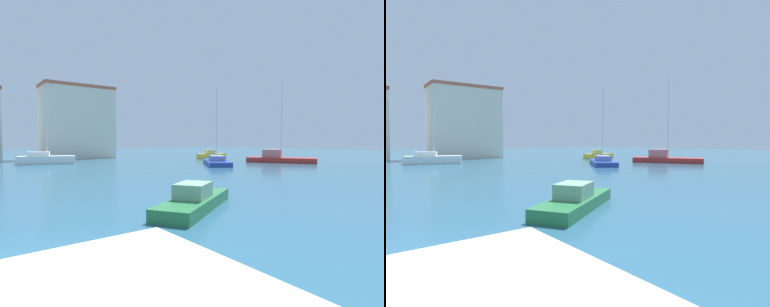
% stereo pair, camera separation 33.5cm
% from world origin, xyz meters
% --- Properties ---
extents(water, '(160.00, 160.00, 0.00)m').
position_xyz_m(water, '(15.00, 20.00, 0.00)').
color(water, '#285670').
rests_on(water, ground).
extents(sailboat_white_distant_east, '(6.81, 3.90, 8.83)m').
position_xyz_m(sailboat_white_distant_east, '(7.76, 33.49, 0.61)').
color(sailboat_white_distant_east, white).
rests_on(sailboat_white_distant_east, water).
extents(sailboat_blue_outer_mooring, '(6.46, 7.77, 9.01)m').
position_xyz_m(sailboat_blue_outer_mooring, '(23.58, 19.66, 0.42)').
color(sailboat_blue_outer_mooring, '#233D93').
rests_on(sailboat_blue_outer_mooring, water).
extents(sailboat_red_mid_harbor, '(6.62, 8.83, 11.00)m').
position_xyz_m(sailboat_red_mid_harbor, '(32.49, 17.23, 0.55)').
color(sailboat_red_mid_harbor, '#B22823').
rests_on(sailboat_red_mid_harbor, water).
extents(motorboat_yellow_far_left, '(5.20, 1.66, 1.44)m').
position_xyz_m(motorboat_yellow_far_left, '(31.49, 29.48, 0.50)').
color(motorboat_yellow_far_left, gold).
rests_on(motorboat_yellow_far_left, water).
extents(motorboat_green_distant_north, '(5.57, 4.30, 1.14)m').
position_xyz_m(motorboat_green_distant_north, '(6.96, 3.03, 0.38)').
color(motorboat_green_distant_north, '#28703D').
rests_on(motorboat_green_distant_north, water).
extents(warehouse_block, '(10.86, 5.84, 11.68)m').
position_xyz_m(warehouse_block, '(14.72, 43.29, 5.85)').
color(warehouse_block, beige).
rests_on(warehouse_block, ground).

